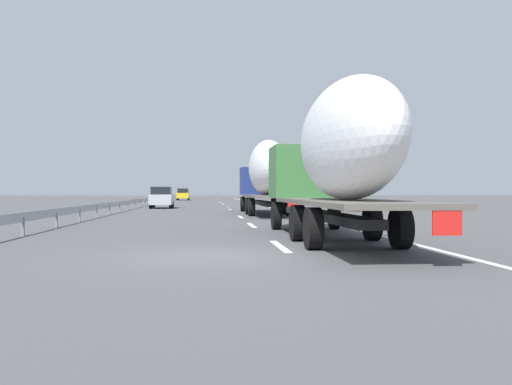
# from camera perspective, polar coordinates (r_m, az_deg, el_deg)

# --- Properties ---
(ground_plane) EXTENTS (260.00, 260.00, 0.00)m
(ground_plane) POSITION_cam_1_polar(r_m,az_deg,el_deg) (52.57, -4.97, -1.43)
(ground_plane) COLOR #4C4C4F
(lane_stripe_0) EXTENTS (3.20, 0.20, 0.01)m
(lane_stripe_0) POSITION_cam_1_polar(r_m,az_deg,el_deg) (14.75, 2.43, -5.43)
(lane_stripe_0) COLOR white
(lane_stripe_0) RESTS_ON ground_plane
(lane_stripe_1) EXTENTS (3.20, 0.20, 0.01)m
(lane_stripe_1) POSITION_cam_1_polar(r_m,az_deg,el_deg) (23.73, -0.44, -3.32)
(lane_stripe_1) COLOR white
(lane_stripe_1) RESTS_ON ground_plane
(lane_stripe_2) EXTENTS (3.20, 0.20, 0.01)m
(lane_stripe_2) POSITION_cam_1_polar(r_m,az_deg,el_deg) (31.33, -1.58, -2.48)
(lane_stripe_2) COLOR white
(lane_stripe_2) RESTS_ON ground_plane
(lane_stripe_3) EXTENTS (3.20, 0.20, 0.01)m
(lane_stripe_3) POSITION_cam_1_polar(r_m,az_deg,el_deg) (45.17, -2.67, -1.68)
(lane_stripe_3) COLOR white
(lane_stripe_3) RESTS_ON ground_plane
(lane_stripe_4) EXTENTS (3.20, 0.20, 0.01)m
(lane_stripe_4) POSITION_cam_1_polar(r_m,az_deg,el_deg) (46.83, -2.75, -1.61)
(lane_stripe_4) COLOR white
(lane_stripe_4) RESTS_ON ground_plane
(lane_stripe_5) EXTENTS (3.20, 0.20, 0.01)m
(lane_stripe_5) POSITION_cam_1_polar(r_m,az_deg,el_deg) (62.80, -3.35, -1.17)
(lane_stripe_5) COLOR white
(lane_stripe_5) RESTS_ON ground_plane
(lane_stripe_6) EXTENTS (3.20, 0.20, 0.01)m
(lane_stripe_6) POSITION_cam_1_polar(r_m,az_deg,el_deg) (72.72, -3.59, -0.99)
(lane_stripe_6) COLOR white
(lane_stripe_6) RESTS_ON ground_plane
(lane_stripe_7) EXTENTS (3.20, 0.20, 0.01)m
(lane_stripe_7) POSITION_cam_1_polar(r_m,az_deg,el_deg) (70.92, -3.56, -1.02)
(lane_stripe_7) COLOR white
(lane_stripe_7) RESTS_ON ground_plane
(lane_stripe_8) EXTENTS (3.20, 0.20, 0.01)m
(lane_stripe_8) POSITION_cam_1_polar(r_m,az_deg,el_deg) (101.51, -4.02, -0.67)
(lane_stripe_8) COLOR white
(lane_stripe_8) RESTS_ON ground_plane
(edge_line_right) EXTENTS (110.00, 0.20, 0.01)m
(edge_line_right) POSITION_cam_1_polar(r_m,az_deg,el_deg) (57.85, 0.47, -1.28)
(edge_line_right) COLOR white
(edge_line_right) RESTS_ON ground_plane
(truck_lead) EXTENTS (14.37, 2.55, 4.50)m
(truck_lead) POSITION_cam_1_polar(r_m,az_deg,el_deg) (35.13, 0.98, 1.95)
(truck_lead) COLOR navy
(truck_lead) RESTS_ON ground_plane
(truck_trailing) EXTENTS (13.51, 2.55, 4.35)m
(truck_trailing) POSITION_cam_1_polar(r_m,az_deg,el_deg) (16.26, 8.17, 3.79)
(truck_trailing) COLOR #387038
(truck_trailing) RESTS_ON ground_plane
(car_silver_hatch) EXTENTS (4.36, 1.84, 1.79)m
(car_silver_hatch) POSITION_cam_1_polar(r_m,az_deg,el_deg) (47.92, -9.48, -0.49)
(car_silver_hatch) COLOR #ADB2B7
(car_silver_hatch) RESTS_ON ground_plane
(car_yellow_coupe) EXTENTS (4.73, 1.91, 1.85)m
(car_yellow_coupe) POSITION_cam_1_polar(r_m,az_deg,el_deg) (90.13, -7.37, -0.18)
(car_yellow_coupe) COLOR gold
(car_yellow_coupe) RESTS_ON ground_plane
(road_sign) EXTENTS (0.10, 0.90, 3.43)m
(road_sign) POSITION_cam_1_polar(r_m,az_deg,el_deg) (57.45, 1.71, 1.06)
(road_sign) COLOR gray
(road_sign) RESTS_ON ground_plane
(tree_0) EXTENTS (3.41, 3.41, 6.14)m
(tree_0) POSITION_cam_1_polar(r_m,az_deg,el_deg) (98.29, 1.96, 1.50)
(tree_0) COLOR #472D19
(tree_0) RESTS_ON ground_plane
(tree_1) EXTENTS (3.08, 3.08, 5.12)m
(tree_1) POSITION_cam_1_polar(r_m,az_deg,el_deg) (40.85, 10.30, 2.75)
(tree_1) COLOR #472D19
(tree_1) RESTS_ON ground_plane
(tree_2) EXTENTS (3.06, 3.06, 6.32)m
(tree_2) POSITION_cam_1_polar(r_m,az_deg,el_deg) (92.88, 2.87, 1.58)
(tree_2) COLOR #472D19
(tree_2) RESTS_ON ground_plane
(tree_3) EXTENTS (3.35, 3.35, 6.60)m
(tree_3) POSITION_cam_1_polar(r_m,az_deg,el_deg) (80.01, 3.30, 1.98)
(tree_3) COLOR #472D19
(tree_3) RESTS_ON ground_plane
(tree_4) EXTENTS (2.49, 2.49, 5.62)m
(tree_4) POSITION_cam_1_polar(r_m,az_deg,el_deg) (84.04, 2.79, 1.50)
(tree_4) COLOR #472D19
(tree_4) RESTS_ON ground_plane
(tree_5) EXTENTS (2.60, 2.60, 6.67)m
(tree_5) POSITION_cam_1_polar(r_m,az_deg,el_deg) (56.39, 7.99, 2.93)
(tree_5) COLOR #472D19
(tree_5) RESTS_ON ground_plane
(guardrail_median) EXTENTS (94.00, 0.10, 0.76)m
(guardrail_median) POSITION_cam_1_polar(r_m,az_deg,el_deg) (55.87, -11.15, -0.74)
(guardrail_median) COLOR #9EA0A5
(guardrail_median) RESTS_ON ground_plane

